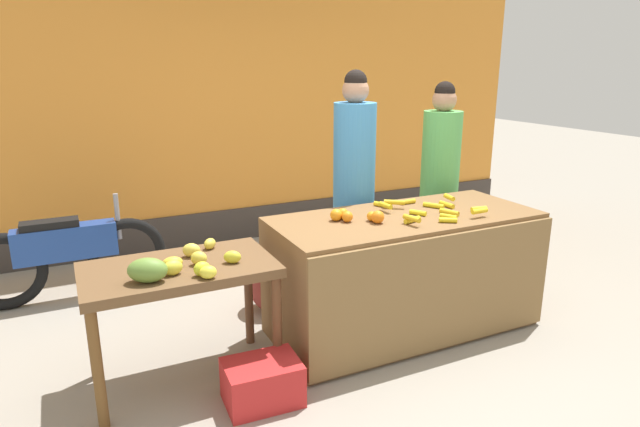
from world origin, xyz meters
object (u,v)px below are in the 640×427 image
object	(u,v)px
vendor_woman_blue_shirt	(354,188)
produce_crate	(262,382)
produce_sack	(267,280)
vendor_woman_green_shirt	(439,182)
parked_motorcycle	(67,254)

from	to	relation	value
vendor_woman_blue_shirt	produce_crate	bearing A→B (deg)	-137.88
produce_crate	produce_sack	world-z (taller)	produce_sack
vendor_woman_blue_shirt	produce_sack	distance (m)	1.03
vendor_woman_green_shirt	produce_crate	bearing A→B (deg)	-151.56
parked_motorcycle	produce_sack	bearing A→B (deg)	-33.07
vendor_woman_blue_shirt	vendor_woman_green_shirt	bearing A→B (deg)	3.25
produce_crate	produce_sack	bearing A→B (deg)	68.14
produce_crate	produce_sack	size ratio (longest dim) A/B	0.86
produce_sack	produce_crate	bearing A→B (deg)	-111.86
vendor_woman_blue_shirt	parked_motorcycle	bearing A→B (deg)	155.73
vendor_woman_green_shirt	parked_motorcycle	distance (m)	3.27
vendor_woman_blue_shirt	parked_motorcycle	world-z (taller)	vendor_woman_blue_shirt
vendor_woman_blue_shirt	produce_crate	world-z (taller)	vendor_woman_blue_shirt
vendor_woman_blue_shirt	produce_sack	size ratio (longest dim) A/B	3.70
vendor_woman_blue_shirt	parked_motorcycle	xyz separation A→B (m)	(-2.18, 0.98, -0.56)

